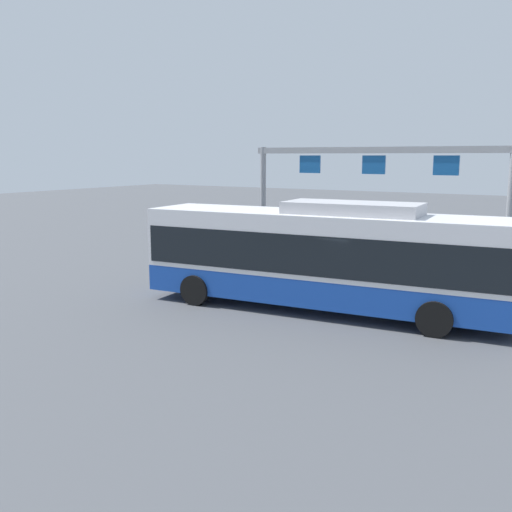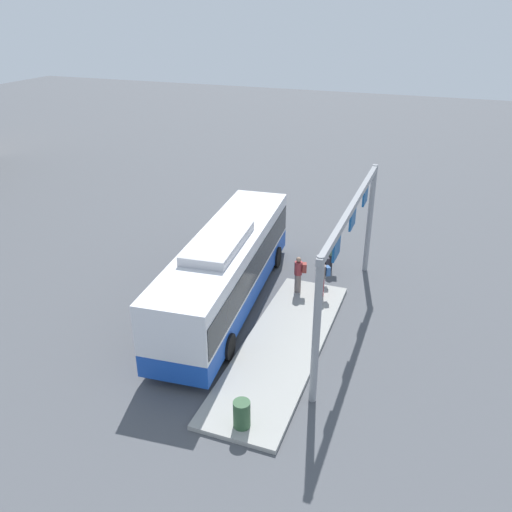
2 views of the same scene
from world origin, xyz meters
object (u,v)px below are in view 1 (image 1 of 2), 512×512
Objects in this scene: bus_main at (324,254)px; person_waiting_mid at (309,260)px; person_waiting_near at (256,255)px; person_waiting_far at (321,256)px; person_boarding at (290,258)px.

bus_main is 3.27m from person_waiting_mid.
person_waiting_far is (-2.75, -0.25, 0.16)m from person_waiting_near.
bus_main is at bearing 39.11° from person_waiting_near.
person_boarding and person_waiting_near have the same top height.
person_waiting_near is 1.00× the size of person_waiting_mid.
person_waiting_mid is (1.82, -2.61, -0.76)m from bus_main.
person_waiting_near is (1.59, -0.05, 0.00)m from person_boarding.
person_waiting_far is at bearing 80.81° from person_waiting_near.
person_waiting_mid is 1.00× the size of person_waiting_far.
bus_main is 7.08× the size of person_boarding.
person_boarding is 1.59m from person_waiting_near.
bus_main is 7.08× the size of person_waiting_far.
person_boarding is 1.39m from person_waiting_mid.
person_waiting_far reaches higher than person_waiting_near.
person_waiting_far is at bearing 163.19° from person_waiting_mid.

